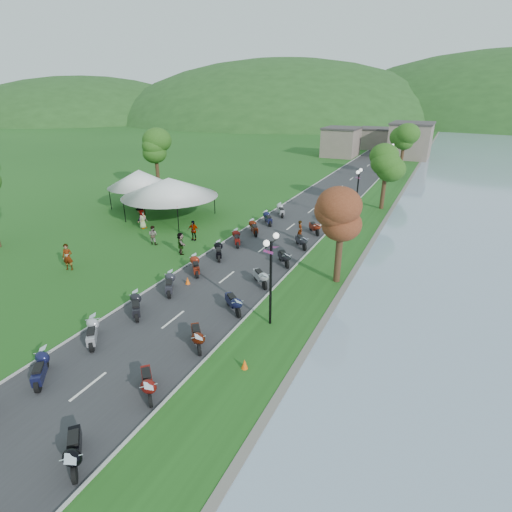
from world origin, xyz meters
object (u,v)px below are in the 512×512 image
at_px(pedestrian_b, 154,244).
at_px(pedestrian_c, 142,227).
at_px(vendor_tent_main, 170,198).
at_px(pedestrian_a, 70,269).

relative_size(pedestrian_b, pedestrian_c, 0.82).
xyz_separation_m(vendor_tent_main, pedestrian_c, (-0.75, -3.62, -2.00)).
bearing_deg(pedestrian_b, pedestrian_c, -42.07).
xyz_separation_m(pedestrian_a, pedestrian_b, (2.11, 6.60, 0.00)).
bearing_deg(pedestrian_c, pedestrian_b, 28.86).
bearing_deg(vendor_tent_main, pedestrian_b, -64.65).
bearing_deg(pedestrian_a, pedestrian_b, 47.39).
distance_m(vendor_tent_main, pedestrian_a, 13.44).
height_order(pedestrian_a, pedestrian_c, pedestrian_c).
bearing_deg(pedestrian_a, vendor_tent_main, 69.62).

